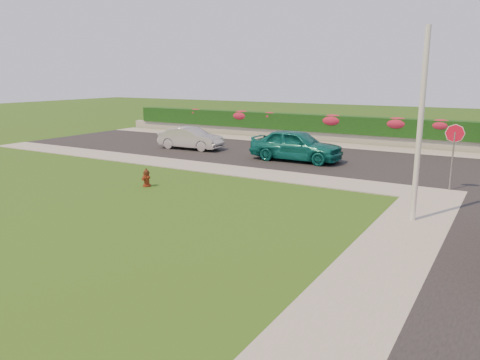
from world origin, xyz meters
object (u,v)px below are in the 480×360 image
Objects in this scene: fire_hydrant at (146,178)px; utility_pole at (420,127)px; sedan_silver at (191,138)px; stop_sign at (454,142)px; sedan_teal at (296,145)px.

utility_pole is (9.85, 0.64, 2.46)m from fire_hydrant.
stop_sign reaches higher than sedan_silver.
utility_pole is at bearing -136.89° from sedan_teal.
fire_hydrant is at bearing -157.88° from sedan_silver.
sedan_silver is at bearing 127.17° from fire_hydrant.
stop_sign is (14.37, -3.14, 1.19)m from sedan_silver.
fire_hydrant is 0.19× the size of sedan_silver.
utility_pole reaches higher than sedan_teal.
fire_hydrant is at bearing -176.26° from utility_pole.
sedan_teal is at bearing 178.72° from stop_sign.
fire_hydrant is 9.33m from sedan_silver.
utility_pole is 2.22× the size of stop_sign.
stop_sign reaches higher than fire_hydrant.
sedan_silver is (-6.86, 0.39, -0.15)m from sedan_teal.
stop_sign is (7.51, -2.75, 1.04)m from sedan_teal.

